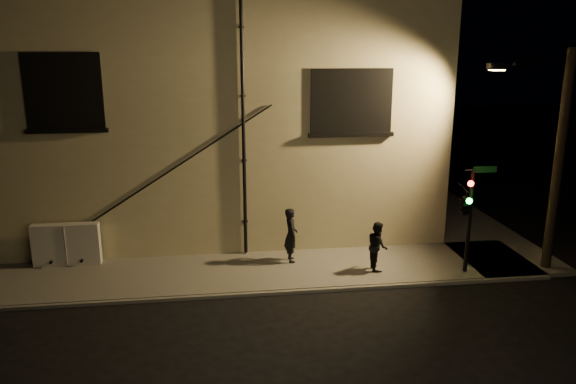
{
  "coord_description": "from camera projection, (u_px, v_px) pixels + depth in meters",
  "views": [
    {
      "loc": [
        -2.75,
        -14.27,
        6.75
      ],
      "look_at": [
        -0.57,
        1.8,
        2.44
      ],
      "focal_mm": 35.0,
      "sensor_mm": 36.0,
      "label": 1
    }
  ],
  "objects": [
    {
      "name": "pedestrian_b",
      "position": [
        377.0,
        246.0,
        16.84
      ],
      "size": [
        0.59,
        0.75,
        1.48
      ],
      "primitive_type": "imported",
      "rotation": [
        0.0,
        0.0,
        1.53
      ],
      "color": "black",
      "rests_on": "sidewalk"
    },
    {
      "name": "pedestrian_a",
      "position": [
        291.0,
        235.0,
        17.43
      ],
      "size": [
        0.44,
        0.65,
        1.72
      ],
      "primitive_type": "imported",
      "rotation": [
        0.0,
        0.0,
        1.62
      ],
      "color": "black",
      "rests_on": "sidewalk"
    },
    {
      "name": "ground",
      "position": [
        317.0,
        291.0,
        15.76
      ],
      "size": [
        90.0,
        90.0,
        0.0
      ],
      "primitive_type": "plane",
      "color": "black"
    },
    {
      "name": "streetlamp_pole",
      "position": [
        554.0,
        156.0,
        16.37
      ],
      "size": [
        2.01,
        1.38,
        6.64
      ],
      "color": "black",
      "rests_on": "ground"
    },
    {
      "name": "traffic_signal",
      "position": [
        466.0,
        204.0,
        16.17
      ],
      "size": [
        1.29,
        1.89,
        3.21
      ],
      "color": "black",
      "rests_on": "sidewalk"
    },
    {
      "name": "building",
      "position": [
        205.0,
        103.0,
        22.85
      ],
      "size": [
        16.2,
        12.23,
        8.8
      ],
      "color": "#C0B78A",
      "rests_on": "ground"
    },
    {
      "name": "sidewalk",
      "position": [
        328.0,
        236.0,
        20.1
      ],
      "size": [
        21.0,
        16.0,
        0.12
      ],
      "color": "#626159",
      "rests_on": "ground"
    },
    {
      "name": "utility_cabinet",
      "position": [
        67.0,
        244.0,
        17.19
      ],
      "size": [
        1.99,
        0.34,
        1.31
      ],
      "primitive_type": "cube",
      "color": "beige",
      "rests_on": "sidewalk"
    }
  ]
}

